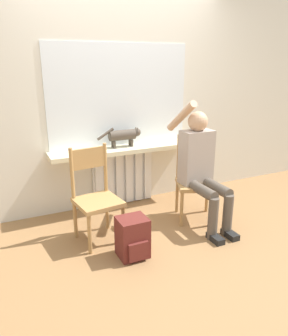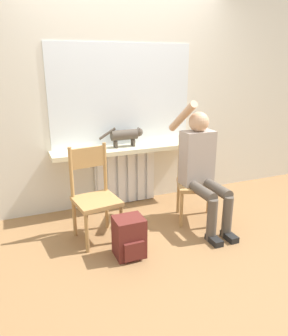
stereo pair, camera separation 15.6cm
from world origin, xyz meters
name	(u,v)px [view 1 (the left image)]	position (x,y,z in m)	size (l,w,h in m)	color
ground_plane	(168,246)	(0.00, 0.00, 0.00)	(12.00, 12.00, 0.00)	olive
wall_with_window	(119,93)	(0.00, 1.23, 1.35)	(7.00, 0.06, 2.70)	silver
radiator	(123,176)	(0.00, 1.15, 0.35)	(0.76, 0.08, 0.69)	white
windowsill	(126,149)	(0.00, 1.04, 0.72)	(1.77, 0.31, 0.05)	beige
window_glass	(120,96)	(0.00, 1.20, 1.32)	(1.70, 0.01, 1.15)	white
chair_left	(96,195)	(-0.56, 0.45, 0.46)	(0.45, 0.45, 0.93)	#B2844C
chair_right	(195,179)	(0.58, 0.44, 0.46)	(0.53, 0.53, 0.93)	#B2844C
person	(201,164)	(0.56, 0.32, 0.66)	(0.36, 1.02, 1.33)	brown
cat	(124,135)	(-0.01, 1.07, 0.88)	(0.53, 0.12, 0.24)	#4C4238
backpack	(133,238)	(-0.37, 0.00, 0.18)	(0.26, 0.26, 0.37)	maroon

